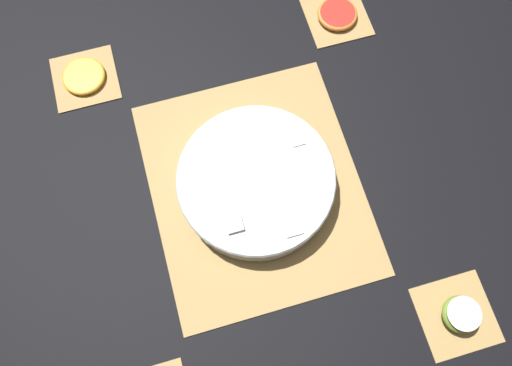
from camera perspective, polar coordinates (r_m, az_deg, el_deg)
ground_plane at (r=0.97m, az=-0.00°, el=-0.55°), size 6.00×6.00×0.00m
bamboo_mat_center at (r=0.97m, az=-0.00°, el=-0.49°), size 0.47×0.40×0.01m
coaster_mat_near_left at (r=1.13m, az=-18.96°, el=11.27°), size 0.13×0.13×0.01m
coaster_mat_far_left at (r=1.17m, az=9.22°, el=18.27°), size 0.13×0.13×0.01m
coaster_mat_far_right at (r=0.99m, az=21.90°, el=-13.83°), size 0.13×0.13×0.01m
fruit_salad_bowl at (r=0.94m, az=-0.02°, el=0.16°), size 0.30×0.30×0.07m
apple_half at (r=0.97m, az=22.38°, el=-13.71°), size 0.07×0.07×0.04m
orange_slice_whole at (r=1.12m, az=-19.09°, el=11.47°), size 0.09×0.09×0.01m
grapefruit_slice at (r=1.16m, az=9.29°, el=18.53°), size 0.09×0.09×0.01m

